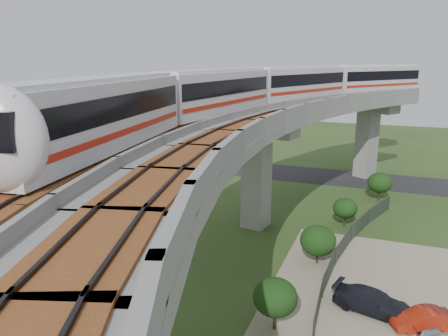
# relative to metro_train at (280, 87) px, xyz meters

# --- Properties ---
(ground) EXTENTS (160.00, 160.00, 0.00)m
(ground) POSITION_rel_metro_train_xyz_m (-1.97, -13.82, -12.31)
(ground) COLOR #30451B
(ground) RESTS_ON ground
(dirt_lot) EXTENTS (18.00, 26.00, 0.04)m
(dirt_lot) POSITION_rel_metro_train_xyz_m (12.03, -15.82, -12.29)
(dirt_lot) COLOR gray
(dirt_lot) RESTS_ON ground
(asphalt_road) EXTENTS (60.00, 8.00, 0.03)m
(asphalt_road) POSITION_rel_metro_train_xyz_m (-1.97, 16.18, -12.29)
(asphalt_road) COLOR #232326
(asphalt_road) RESTS_ON ground
(viaduct) EXTENTS (19.58, 73.98, 11.40)m
(viaduct) POSITION_rel_metro_train_xyz_m (1.87, -13.82, -3.26)
(viaduct) COLOR #99968E
(viaduct) RESTS_ON ground
(metro_train) EXTENTS (18.96, 59.61, 3.64)m
(metro_train) POSITION_rel_metro_train_xyz_m (0.00, 0.00, 0.00)
(metro_train) COLOR silver
(metro_train) RESTS_ON ground
(fence) EXTENTS (3.87, 38.73, 1.50)m
(fence) POSITION_rel_metro_train_xyz_m (7.78, -13.82, -11.56)
(fence) COLOR #2D382D
(fence) RESTS_ON ground
(tree_0) EXTENTS (2.56, 2.56, 3.10)m
(tree_0) POSITION_rel_metro_train_xyz_m (9.21, 8.23, -10.30)
(tree_0) COLOR #382314
(tree_0) RESTS_ON ground
(tree_1) EXTENTS (2.17, 2.17, 2.68)m
(tree_1) POSITION_rel_metro_train_xyz_m (6.52, -0.71, -10.56)
(tree_1) COLOR #382314
(tree_1) RESTS_ON ground
(tree_2) EXTENTS (2.66, 2.66, 2.97)m
(tree_2) POSITION_rel_metro_train_xyz_m (5.40, -9.03, -10.47)
(tree_2) COLOR #382314
(tree_2) RESTS_ON ground
(tree_3) EXTENTS (2.51, 2.51, 3.10)m
(tree_3) POSITION_rel_metro_train_xyz_m (4.45, -18.11, -10.28)
(tree_3) COLOR #382314
(tree_3) RESTS_ON ground
(car_red) EXTENTS (3.70, 2.74, 1.17)m
(car_red) POSITION_rel_metro_train_xyz_m (12.28, -15.07, -11.69)
(car_red) COLOR #A5210F
(car_red) RESTS_ON dirt_lot
(car_dark) EXTENTS (5.03, 2.98, 1.37)m
(car_dark) POSITION_rel_metro_train_xyz_m (9.56, -14.34, -11.58)
(car_dark) COLOR black
(car_dark) RESTS_ON dirt_lot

